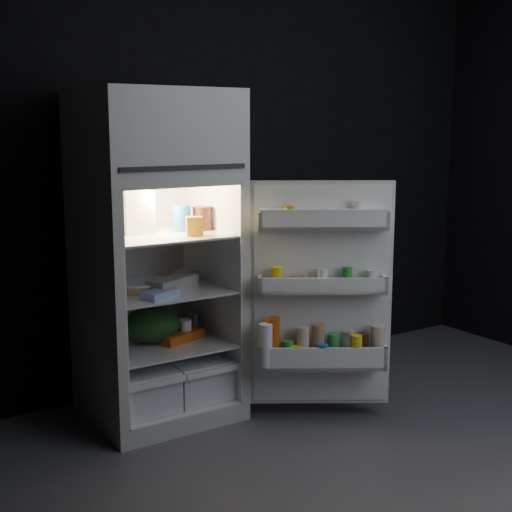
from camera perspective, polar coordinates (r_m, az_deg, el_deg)
floor at (r=3.56m, az=13.05°, el=-16.47°), size 4.00×3.40×0.00m
wall_back at (r=4.52m, az=-2.04°, el=7.28°), size 4.00×0.00×2.70m
refrigerator at (r=3.90m, az=-8.15°, el=0.86°), size 0.76×0.71×1.78m
fridge_door at (r=3.83m, az=5.20°, el=-3.51°), size 0.71×0.55×1.22m
milk_jug at (r=3.84m, az=-9.53°, el=3.56°), size 0.17×0.17×0.24m
mayo_jar at (r=3.91m, az=-5.96°, el=3.03°), size 0.13×0.13×0.14m
jam_jar at (r=3.94m, az=-4.33°, el=3.04°), size 0.12×0.12×0.13m
amber_bottle at (r=3.84m, az=-11.88°, el=3.33°), size 0.11×0.11×0.22m
small_carton at (r=3.73m, az=-4.93°, el=2.39°), size 0.10×0.09×0.10m
egg_carton at (r=3.83m, az=-6.67°, el=-2.21°), size 0.32×0.23×0.07m
pie at (r=3.88m, az=-9.39°, el=-2.36°), size 0.32×0.32×0.04m
flat_package at (r=3.67m, az=-7.65°, el=-3.03°), size 0.22×0.17×0.04m
wrapped_pkg at (r=4.10m, az=-5.88°, el=-1.51°), size 0.14×0.13×0.05m
produce_bag at (r=3.94m, az=-8.35°, el=-5.46°), size 0.35×0.31×0.20m
yogurt_tray at (r=3.98m, az=-6.19°, el=-6.35°), size 0.30×0.22×0.05m
small_can_red at (r=4.14m, az=-6.15°, el=-5.41°), size 0.08×0.08×0.09m
small_can_silver at (r=4.17m, az=-4.96°, el=-5.27°), size 0.07×0.07×0.09m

